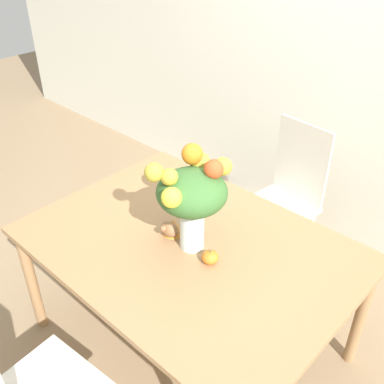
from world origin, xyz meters
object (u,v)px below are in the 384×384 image
object	(u,v)px
pumpkin	(210,257)
turkey_figurine	(172,228)
dining_chair_near_window	(286,197)
flower_vase	(192,194)

from	to	relation	value
pumpkin	turkey_figurine	distance (m)	0.28
dining_chair_near_window	turkey_figurine	bearing A→B (deg)	-87.51
flower_vase	turkey_figurine	size ratio (longest dim) A/B	3.61
pumpkin	flower_vase	bearing A→B (deg)	167.25
pumpkin	dining_chair_near_window	bearing A→B (deg)	102.00
pumpkin	dining_chair_near_window	distance (m)	1.08
flower_vase	dining_chair_near_window	size ratio (longest dim) A/B	0.50
pumpkin	dining_chair_near_window	world-z (taller)	dining_chair_near_window
turkey_figurine	dining_chair_near_window	bearing A→B (deg)	86.42
flower_vase	turkey_figurine	world-z (taller)	flower_vase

